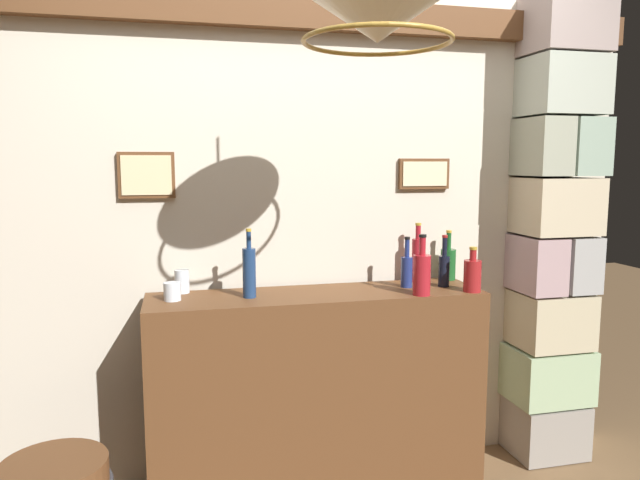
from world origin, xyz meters
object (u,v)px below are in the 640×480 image
liquor_bottle_amaro (249,271)px  glass_tumbler_rocks (182,281)px  liquor_bottle_rum (418,258)px  pendant_lamp (377,19)px  glass_tumbler_highball (172,291)px  liquor_bottle_sherry (472,275)px  liquor_bottle_tequila (444,268)px  liquor_bottle_whiskey (448,263)px  liquor_bottle_brandy (422,273)px  liquor_bottle_vermouth (407,269)px

liquor_bottle_amaro → glass_tumbler_rocks: (-0.29, 0.16, -0.06)m
liquor_bottle_rum → glass_tumbler_rocks: size_ratio=2.76×
pendant_lamp → liquor_bottle_rum: bearing=57.5°
pendant_lamp → glass_tumbler_highball: bearing=137.4°
liquor_bottle_amaro → liquor_bottle_sherry: bearing=-7.0°
liquor_bottle_tequila → liquor_bottle_whiskey: bearing=58.0°
glass_tumbler_rocks → liquor_bottle_whiskey: bearing=-0.1°
liquor_bottle_brandy → glass_tumbler_highball: liquor_bottle_brandy is taller
liquor_bottle_rum → pendant_lamp: size_ratio=0.58×
liquor_bottle_brandy → liquor_bottle_vermouth: bearing=91.0°
liquor_bottle_whiskey → liquor_bottle_tequila: liquor_bottle_whiskey is taller
liquor_bottle_whiskey → liquor_bottle_rum: liquor_bottle_rum is taller
liquor_bottle_vermouth → glass_tumbler_rocks: 1.05m
liquor_bottle_amaro → glass_tumbler_highball: liquor_bottle_amaro is taller
pendant_lamp → liquor_bottle_amaro: bearing=120.6°
liquor_bottle_vermouth → glass_tumbler_rocks: size_ratio=2.27×
liquor_bottle_tequila → glass_tumbler_highball: bearing=179.5°
liquor_bottle_brandy → glass_tumbler_highball: size_ratio=3.49×
liquor_bottle_amaro → liquor_bottle_whiskey: bearing=8.8°
liquor_bottle_whiskey → glass_tumbler_rocks: size_ratio=2.36×
liquor_bottle_vermouth → glass_tumbler_highball: bearing=-179.1°
liquor_bottle_rum → liquor_bottle_brandy: bearing=-109.3°
liquor_bottle_whiskey → liquor_bottle_brandy: 0.40m
liquor_bottle_sherry → glass_tumbler_rocks: 1.33m
liquor_bottle_whiskey → liquor_bottle_brandy: size_ratio=0.92×
liquor_bottle_whiskey → liquor_bottle_tequila: (-0.09, -0.15, 0.00)m
liquor_bottle_tequila → glass_tumbler_highball: size_ratio=3.17×
liquor_bottle_rum → glass_tumbler_rocks: 1.14m
liquor_bottle_tequila → liquor_bottle_amaro: bearing=-179.4°
liquor_bottle_tequila → liquor_bottle_sherry: bearing=-59.9°
liquor_bottle_vermouth → liquor_bottle_whiskey: bearing=24.2°
liquor_bottle_brandy → glass_tumbler_rocks: size_ratio=2.57×
pendant_lamp → liquor_bottle_brandy: bearing=51.2°
liquor_bottle_rum → liquor_bottle_amaro: (-0.85, -0.15, -0.00)m
liquor_bottle_brandy → liquor_bottle_tequila: bearing=39.2°
liquor_bottle_sherry → glass_tumbler_rocks: bearing=167.5°
liquor_bottle_rum → liquor_bottle_vermouth: liquor_bottle_rum is taller
liquor_bottle_whiskey → liquor_bottle_sherry: bearing=-93.2°
liquor_bottle_sherry → glass_tumbler_highball: 1.35m
liquor_bottle_rum → liquor_bottle_vermouth: size_ratio=1.21×
liquor_bottle_tequila → glass_tumbler_rocks: size_ratio=2.33×
liquor_bottle_sherry → glass_tumbler_rocks: (-1.29, 0.29, -0.03)m
liquor_bottle_brandy → liquor_bottle_tequila: liquor_bottle_brandy is taller
liquor_bottle_whiskey → glass_tumbler_rocks: 1.31m
liquor_bottle_sherry → pendant_lamp: (-0.64, -0.49, 0.98)m
liquor_bottle_rum → liquor_bottle_vermouth: bearing=-132.2°
liquor_bottle_rum → liquor_bottle_amaro: 0.87m
liquor_bottle_brandy → pendant_lamp: bearing=-128.8°
liquor_bottle_brandy → pendant_lamp: (-0.39, -0.48, 0.96)m
liquor_bottle_rum → glass_tumbler_rocks: liquor_bottle_rum is taller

